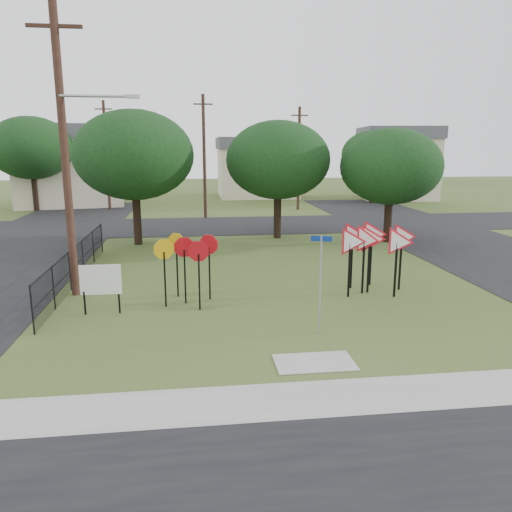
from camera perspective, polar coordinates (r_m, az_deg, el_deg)
The scene contains 23 objects.
ground at distance 15.11m, azimuth 4.51°, elevation -8.31°, with size 140.00×140.00×0.00m, color #384E1D.
sidewalk at distance 11.39m, azimuth 8.95°, elevation -15.67°, with size 30.00×1.60×0.02m, color #979890.
planting_strip at distance 10.40m, azimuth 10.87°, elevation -18.72°, with size 30.00×0.80×0.02m, color #384E1D.
street_right at distance 28.62m, azimuth 24.39°, elevation 0.60°, with size 8.00×50.00×0.02m, color black.
street_far at distance 34.36m, azimuth -2.25°, elevation 3.54°, with size 60.00×8.00×0.02m, color black.
curb_pad at distance 12.94m, azimuth 6.70°, elevation -12.00°, with size 2.00×1.20×0.02m, color #979890.
street_name_sign at distance 14.35m, azimuth 7.36°, elevation -2.53°, with size 0.57×0.20×2.89m.
stop_sign_cluster at distance 17.18m, azimuth -7.94°, elevation 0.28°, with size 2.20×1.87×2.36m.
yield_sign_cluster at distance 18.83m, azimuth 13.17°, elevation 1.61°, with size 3.34×2.13×2.61m.
info_board at distance 16.82m, azimuth -17.34°, elevation -2.81°, with size 1.31×0.06×1.63m.
utility_pole_main at distance 18.81m, azimuth -20.87°, elevation 11.26°, with size 3.55×0.33×10.00m.
far_pole_a at distance 37.83m, azimuth -5.94°, elevation 11.29°, with size 1.40×0.24×9.00m.
far_pole_b at distance 42.77m, azimuth 4.91°, elevation 11.11°, with size 1.40×0.24×8.50m.
far_pole_c at distance 44.38m, azimuth -16.72°, elevation 11.01°, with size 1.40×0.24×9.00m.
fence_run at distance 21.10m, azimuth -19.82°, elevation -0.77°, with size 0.05×11.55×1.50m.
house_left at distance 49.11m, azimuth -20.57°, elevation 9.73°, with size 10.58×8.88×7.20m.
house_mid at distance 54.30m, azimuth 0.10°, elevation 10.17°, with size 8.40×8.40×6.20m.
house_right at distance 54.06m, azimuth 15.80°, elevation 10.23°, with size 8.30×8.30×7.20m.
tree_near_left at distance 27.99m, azimuth -13.79°, elevation 11.12°, with size 6.40×6.40×7.27m.
tree_near_mid at distance 29.25m, azimuth 2.53°, elevation 10.89°, with size 6.00×6.00×6.80m.
tree_near_right at distance 28.98m, azimuth 15.17°, elevation 9.84°, with size 5.60×5.60×6.33m.
tree_far_left at distance 45.72m, azimuth -24.34°, elevation 11.19°, with size 6.80×6.80×7.73m.
tree_far_right at distance 48.85m, azimuth 13.30°, elevation 11.22°, with size 6.00×6.00×6.80m.
Camera 1 is at (-2.94, -13.81, 5.36)m, focal length 35.00 mm.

